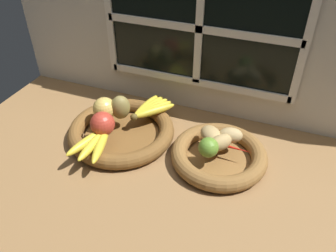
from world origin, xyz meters
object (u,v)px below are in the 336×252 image
object	(u,v)px
pear_brown	(120,107)
chili_pepper	(228,146)
banana_bunch_back	(150,108)
apple_golden_left	(104,109)
apple_red_front	(103,124)
potato_back	(230,135)
potato_oblong	(211,135)
lime_near	(209,147)
fruit_bowl_right	(219,155)
fruit_bowl_left	(122,131)
banana_bunch_front	(95,142)
potato_large	(220,143)

from	to	relation	value
pear_brown	chili_pepper	distance (cm)	36.89
banana_bunch_back	apple_golden_left	bearing A→B (deg)	-144.70
apple_red_front	apple_golden_left	world-z (taller)	same
pear_brown	potato_back	size ratio (longest dim) A/B	1.13
potato_oblong	lime_near	distance (cm)	6.66
fruit_bowl_right	potato_back	distance (cm)	6.93
fruit_bowl_left	apple_red_front	bearing A→B (deg)	-115.02
apple_golden_left	chili_pepper	bearing A→B (deg)	-0.71
fruit_bowl_right	banana_bunch_front	bearing A→B (deg)	-160.92
apple_red_front	banana_bunch_back	xyz separation A→B (cm)	(8.81, 16.37, -2.48)
apple_red_front	banana_bunch_back	bearing A→B (deg)	61.70
fruit_bowl_left	potato_oblong	bearing A→B (deg)	5.35
banana_bunch_back	potato_oblong	size ratio (longest dim) A/B	2.06
fruit_bowl_right	potato_large	world-z (taller)	potato_large
potato_oblong	potato_back	xyz separation A→B (cm)	(5.49, 1.57, 0.20)
fruit_bowl_right	apple_red_front	bearing A→B (deg)	-170.41
apple_golden_left	chili_pepper	xyz separation A→B (cm)	(41.48, -0.51, -2.98)
fruit_bowl_left	potato_oblong	xyz separation A→B (cm)	(29.31, 2.75, 4.86)
potato_back	apple_golden_left	bearing A→B (deg)	-176.14
fruit_bowl_right	chili_pepper	world-z (taller)	chili_pepper
chili_pepper	potato_back	bearing A→B (deg)	96.43
potato_back	potato_large	bearing A→B (deg)	-114.44
pear_brown	lime_near	bearing A→B (deg)	-12.92
apple_red_front	apple_golden_left	distance (cm)	8.38
fruit_bowl_left	banana_bunch_front	size ratio (longest dim) A/B	1.97
apple_red_front	potato_back	size ratio (longest dim) A/B	1.03
apple_red_front	chili_pepper	distance (cm)	38.62
pear_brown	potato_oblong	bearing A→B (deg)	-1.43
banana_bunch_back	potato_oblong	bearing A→B (deg)	-18.05
fruit_bowl_right	lime_near	xyz separation A→B (cm)	(-2.53, -3.80, 5.56)
potato_large	banana_bunch_back	bearing A→B (deg)	158.93
potato_back	potato_oblong	bearing A→B (deg)	-164.05
chili_pepper	potato_oblong	bearing A→B (deg)	165.61
potato_large	potato_back	distance (cm)	4.74
fruit_bowl_left	banana_bunch_back	size ratio (longest dim) A/B	2.12
fruit_bowl_left	chili_pepper	xyz separation A→B (cm)	(35.04, 1.02, 3.43)
banana_bunch_front	lime_near	bearing A→B (deg)	14.38
banana_bunch_back	fruit_bowl_left	bearing A→B (deg)	-120.13
fruit_bowl_left	fruit_bowl_right	distance (cm)	32.84
pear_brown	banana_bunch_back	bearing A→B (deg)	41.89
chili_pepper	banana_bunch_front	bearing A→B (deg)	-158.16
potato_back	chili_pepper	world-z (taller)	potato_back
fruit_bowl_left	fruit_bowl_right	xyz separation A→B (cm)	(32.84, 0.00, 0.01)
potato_oblong	chili_pepper	size ratio (longest dim) A/B	0.55
apple_golden_left	pear_brown	size ratio (longest dim) A/B	0.90
pear_brown	potato_oblong	size ratio (longest dim) A/B	1.06
fruit_bowl_left	banana_bunch_back	distance (cm)	12.60
potato_oblong	chili_pepper	bearing A→B (deg)	-16.80
lime_near	chili_pepper	world-z (taller)	lime_near
banana_bunch_front	apple_red_front	bearing A→B (deg)	94.55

